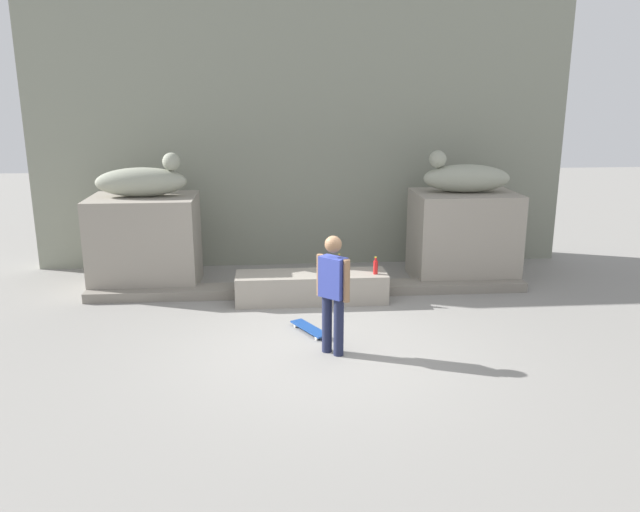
# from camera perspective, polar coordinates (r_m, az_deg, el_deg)

# --- Properties ---
(ground_plane) EXTENTS (40.00, 40.00, 0.00)m
(ground_plane) POSITION_cam_1_polar(r_m,az_deg,el_deg) (9.08, 0.09, -8.16)
(ground_plane) COLOR gray
(facade_wall) EXTENTS (10.74, 0.60, 5.65)m
(facade_wall) POSITION_cam_1_polar(r_m,az_deg,el_deg) (13.07, -1.64, 11.68)
(facade_wall) COLOR gray
(facade_wall) RESTS_ON ground_plane
(pedestal_left) EXTENTS (1.89, 1.35, 1.68)m
(pedestal_left) POSITION_cam_1_polar(r_m,az_deg,el_deg) (11.95, -15.47, 1.21)
(pedestal_left) COLOR gray
(pedestal_left) RESTS_ON ground_plane
(pedestal_right) EXTENTS (1.89, 1.35, 1.68)m
(pedestal_right) POSITION_cam_1_polar(r_m,az_deg,el_deg) (12.29, 12.78, 1.75)
(pedestal_right) COLOR gray
(pedestal_right) RESTS_ON ground_plane
(statue_reclining_left) EXTENTS (1.62, 0.62, 0.78)m
(statue_reclining_left) POSITION_cam_1_polar(r_m,az_deg,el_deg) (11.74, -15.67, 6.55)
(statue_reclining_left) COLOR #999C89
(statue_reclining_left) RESTS_ON pedestal_left
(statue_reclining_right) EXTENTS (1.64, 0.69, 0.78)m
(statue_reclining_right) POSITION_cam_1_polar(r_m,az_deg,el_deg) (12.08, 12.91, 6.95)
(statue_reclining_right) COLOR #999C89
(statue_reclining_right) RESTS_ON pedestal_right
(ledge_block) EXTENTS (2.58, 0.69, 0.50)m
(ledge_block) POSITION_cam_1_polar(r_m,az_deg,el_deg) (10.86, -0.78, -2.83)
(ledge_block) COLOR gray
(ledge_block) RESTS_ON ground_plane
(skater) EXTENTS (0.42, 0.40, 1.67)m
(skater) POSITION_cam_1_polar(r_m,az_deg,el_deg) (8.54, 1.18, -3.07)
(skater) COLOR #1E233F
(skater) RESTS_ON ground_plane
(skateboard) EXTENTS (0.56, 0.80, 0.08)m
(skateboard) POSITION_cam_1_polar(r_m,az_deg,el_deg) (9.55, -0.95, -6.55)
(skateboard) COLOR navy
(skateboard) RESTS_ON ground_plane
(bottle_red) EXTENTS (0.08, 0.08, 0.30)m
(bottle_red) POSITION_cam_1_polar(r_m,az_deg,el_deg) (10.75, 5.03, -0.99)
(bottle_red) COLOR red
(bottle_red) RESTS_ON ledge_block
(bottle_brown) EXTENTS (0.07, 0.07, 0.26)m
(bottle_brown) POSITION_cam_1_polar(r_m,az_deg,el_deg) (11.06, 1.74, -0.60)
(bottle_brown) COLOR #593314
(bottle_brown) RESTS_ON ledge_block
(stair_step) EXTENTS (7.81, 0.50, 0.17)m
(stair_step) POSITION_cam_1_polar(r_m,az_deg,el_deg) (11.29, -0.91, -3.02)
(stair_step) COLOR gray
(stair_step) RESTS_ON ground_plane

